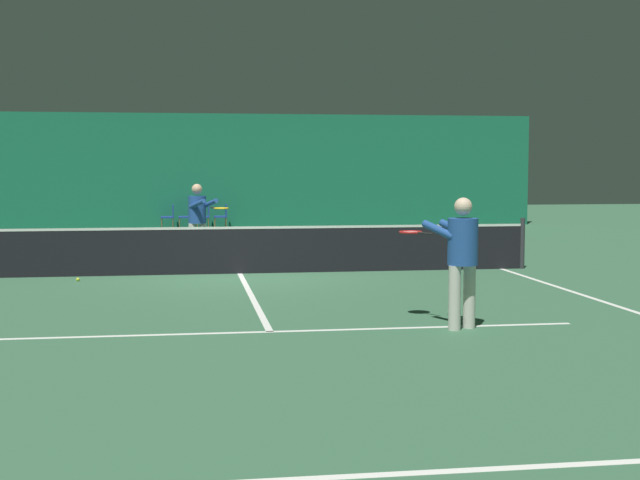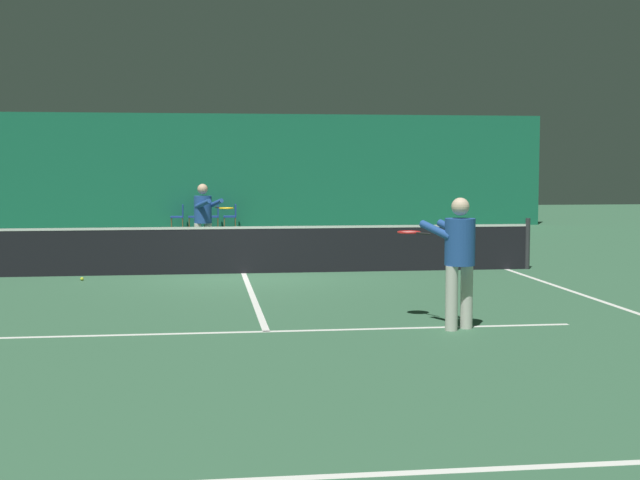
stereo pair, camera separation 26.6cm
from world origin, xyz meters
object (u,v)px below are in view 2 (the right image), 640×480
object	(u,v)px
courtside_chair_1	(197,215)
tennis_ball	(82,279)
courtside_chair_0	(179,215)
player_far	(204,216)
player_near	(458,253)
tennis_net	(243,248)
courtside_chair_3	(232,215)
courtside_chair_2	(215,215)

from	to	relation	value
courtside_chair_1	tennis_ball	xyz separation A→B (m)	(-2.09, -13.88, -0.45)
courtside_chair_0	player_far	bearing A→B (deg)	4.45
player_near	courtside_chair_0	size ratio (longest dim) A/B	2.08
tennis_net	courtside_chair_0	bearing A→B (deg)	96.94
courtside_chair_0	courtside_chair_3	size ratio (longest dim) A/B	1.00
player_far	courtside_chair_3	xyz separation A→B (m)	(0.99, 10.55, -0.54)
courtside_chair_1	tennis_ball	bearing A→B (deg)	-8.55
player_far	courtside_chair_0	distance (m)	10.59
player_near	tennis_ball	world-z (taller)	player_near
courtside_chair_0	courtside_chair_1	xyz separation A→B (m)	(0.60, 0.00, 0.00)
tennis_net	tennis_ball	size ratio (longest dim) A/B	181.82
player_near	courtside_chair_1	distance (m)	20.00
courtside_chair_1	tennis_ball	distance (m)	14.04
courtside_chair_2	tennis_ball	world-z (taller)	courtside_chair_2
tennis_net	courtside_chair_3	bearing A→B (deg)	89.07
tennis_net	player_near	world-z (taller)	player_near
player_near	courtside_chair_2	world-z (taller)	player_near
courtside_chair_0	tennis_net	bearing A→B (deg)	6.94
courtside_chair_2	player_near	bearing A→B (deg)	8.40
player_far	courtside_chair_2	distance (m)	10.57
player_near	player_far	bearing A→B (deg)	-7.81
player_far	courtside_chair_2	xyz separation A→B (m)	(0.39, 10.55, -0.54)
courtside_chair_0	courtside_chair_3	world-z (taller)	same
courtside_chair_0	courtside_chair_1	distance (m)	0.60
player_far	courtside_chair_1	distance (m)	10.56
courtside_chair_0	courtside_chair_2	distance (m)	1.21
tennis_net	player_far	distance (m)	2.76
tennis_net	courtside_chair_1	world-z (taller)	tennis_net
player_near	courtside_chair_1	xyz separation A→B (m)	(-3.51, 19.68, -0.53)
player_near	courtside_chair_0	distance (m)	20.11
tennis_ball	player_near	bearing A→B (deg)	-46.02
courtside_chair_0	tennis_ball	distance (m)	13.97
player_far	tennis_ball	xyz separation A→B (m)	(-2.30, -3.33, -0.99)
tennis_ball	courtside_chair_2	bearing A→B (deg)	79.03
player_near	courtside_chair_2	distance (m)	19.90
courtside_chair_0	courtside_chair_3	bearing A→B (deg)	90.00
tennis_net	courtside_chair_3	world-z (taller)	tennis_net
courtside_chair_3	tennis_ball	world-z (taller)	courtside_chair_3
courtside_chair_2	tennis_ball	size ratio (longest dim) A/B	12.73
player_far	courtside_chair_3	world-z (taller)	player_far
player_far	courtside_chair_0	size ratio (longest dim) A/B	2.09
courtside_chair_2	courtside_chair_0	bearing A→B (deg)	-90.00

